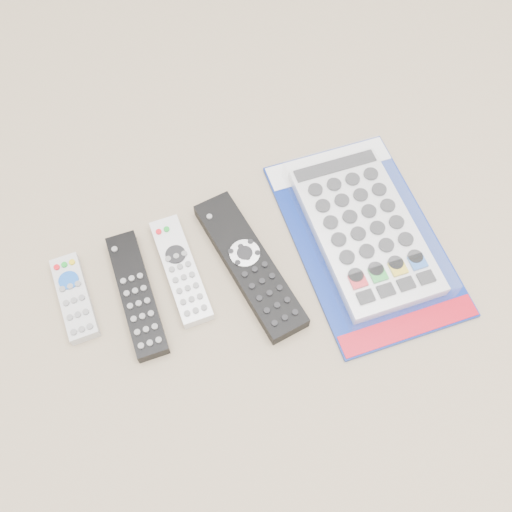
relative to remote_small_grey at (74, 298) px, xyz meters
name	(u,v)px	position (x,y,z in m)	size (l,w,h in m)	color
remote_small_grey	(74,298)	(0.00, 0.00, 0.00)	(0.05, 0.14, 0.02)	#B6B6B8
remote_slim_black	(137,294)	(0.08, -0.03, 0.00)	(0.06, 0.21, 0.02)	black
remote_silver_dvd	(181,270)	(0.16, -0.02, 0.00)	(0.06, 0.18, 0.02)	silver
remote_large_black	(249,265)	(0.26, -0.06, 0.00)	(0.08, 0.26, 0.03)	black
jumbo_remote_packaged	(365,229)	(0.44, -0.08, 0.01)	(0.25, 0.37, 0.05)	navy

